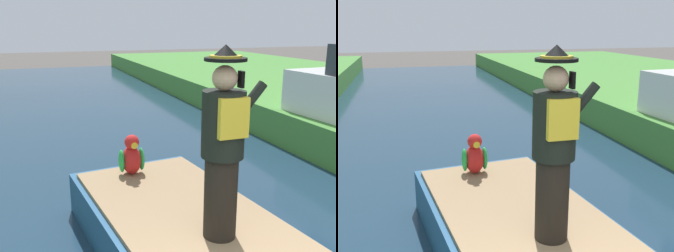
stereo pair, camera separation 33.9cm
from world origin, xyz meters
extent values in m
cube|color=#23517A|center=(0.00, 1.99, 0.38)|extent=(2.27, 4.38, 0.56)
cube|color=#997A56|center=(0.00, 1.99, 0.69)|extent=(2.09, 4.03, 0.05)
cylinder|color=black|center=(0.09, 1.69, 1.12)|extent=(0.32, 0.32, 0.82)
cylinder|color=black|center=(0.09, 1.69, 1.84)|extent=(0.40, 0.40, 0.62)
cube|color=gold|center=(0.09, 1.50, 1.94)|extent=(0.28, 0.06, 0.36)
sphere|color=#DBA884|center=(0.09, 1.69, 2.27)|extent=(0.23, 0.23, 0.23)
cylinder|color=black|center=(0.09, 1.69, 2.43)|extent=(0.38, 0.38, 0.03)
cone|color=black|center=(0.09, 1.69, 2.50)|extent=(0.26, 0.26, 0.12)
cylinder|color=gold|center=(0.09, 1.69, 2.46)|extent=(0.29, 0.29, 0.02)
cylinder|color=black|center=(0.31, 1.65, 2.02)|extent=(0.38, 0.09, 0.43)
cube|color=black|center=(0.22, 1.63, 2.26)|extent=(0.03, 0.08, 0.15)
ellipsoid|color=red|center=(-0.31, 3.57, 0.91)|extent=(0.26, 0.32, 0.40)
sphere|color=red|center=(-0.31, 3.53, 1.18)|extent=(0.20, 0.20, 0.20)
cone|color=yellow|center=(-0.31, 3.43, 1.17)|extent=(0.09, 0.09, 0.09)
ellipsoid|color=green|center=(-0.45, 3.57, 0.91)|extent=(0.08, 0.20, 0.32)
ellipsoid|color=green|center=(-0.17, 3.57, 0.91)|extent=(0.08, 0.20, 0.32)
camera|label=1|loc=(-1.54, -1.40, 2.73)|focal=41.74mm
camera|label=2|loc=(-1.21, -1.50, 2.73)|focal=41.74mm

